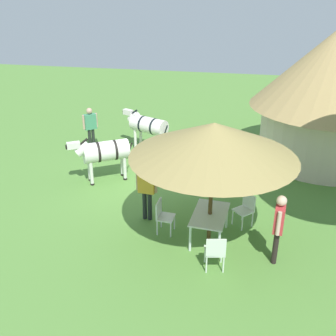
% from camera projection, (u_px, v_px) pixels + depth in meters
% --- Properties ---
extents(ground_plane, '(36.00, 36.00, 0.00)m').
position_uv_depth(ground_plane, '(151.00, 181.00, 13.14)').
color(ground_plane, '#538438').
extents(thatched_hut, '(5.55, 5.55, 4.72)m').
position_uv_depth(thatched_hut, '(332.00, 90.00, 13.73)').
color(thatched_hut, beige).
rests_on(thatched_hut, ground_plane).
extents(shade_umbrella, '(3.92, 3.92, 3.10)m').
position_uv_depth(shade_umbrella, '(214.00, 140.00, 9.05)').
color(shade_umbrella, '#4E371B').
rests_on(shade_umbrella, ground_plane).
extents(patio_dining_table, '(1.43, 0.92, 0.74)m').
position_uv_depth(patio_dining_table, '(210.00, 217.00, 9.90)').
color(patio_dining_table, silver).
rests_on(patio_dining_table, ground_plane).
extents(patio_chair_west_end, '(0.47, 0.45, 0.90)m').
position_uv_depth(patio_chair_west_end, '(163.00, 214.00, 10.25)').
color(patio_chair_west_end, silver).
rests_on(patio_chair_west_end, ground_plane).
extents(patio_chair_near_lawn, '(0.50, 0.52, 0.90)m').
position_uv_depth(patio_chair_near_lawn, '(215.00, 251.00, 8.85)').
color(patio_chair_near_lawn, silver).
rests_on(patio_chair_near_lawn, ground_plane).
extents(patio_chair_near_hut, '(0.61, 0.61, 0.90)m').
position_uv_depth(patio_chair_near_hut, '(246.00, 208.00, 10.56)').
color(patio_chair_near_hut, white).
rests_on(patio_chair_near_hut, ground_plane).
extents(guest_beside_umbrella, '(0.61, 0.27, 1.73)m').
position_uv_depth(guest_beside_umbrella, '(279.00, 223.00, 8.93)').
color(guest_beside_umbrella, black).
rests_on(guest_beside_umbrella, ground_plane).
extents(guest_behind_table, '(0.25, 0.59, 1.66)m').
position_uv_depth(guest_behind_table, '(147.00, 187.00, 10.62)').
color(guest_behind_table, black).
rests_on(guest_behind_table, ground_plane).
extents(standing_watcher, '(0.45, 0.47, 1.66)m').
position_uv_depth(standing_watcher, '(90.00, 125.00, 15.27)').
color(standing_watcher, black).
rests_on(standing_watcher, ground_plane).
extents(striped_lounge_chair, '(0.91, 0.95, 0.66)m').
position_uv_depth(striped_lounge_chair, '(199.00, 156.00, 14.42)').
color(striped_lounge_chair, teal).
rests_on(striped_lounge_chair, ground_plane).
extents(zebra_nearest_camera, '(1.37, 1.86, 1.55)m').
position_uv_depth(zebra_nearest_camera, '(104.00, 152.00, 12.77)').
color(zebra_nearest_camera, silver).
rests_on(zebra_nearest_camera, ground_plane).
extents(zebra_by_umbrella, '(1.14, 1.98, 1.55)m').
position_uv_depth(zebra_by_umbrella, '(148.00, 126.00, 15.16)').
color(zebra_by_umbrella, silver).
rests_on(zebra_by_umbrella, ground_plane).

